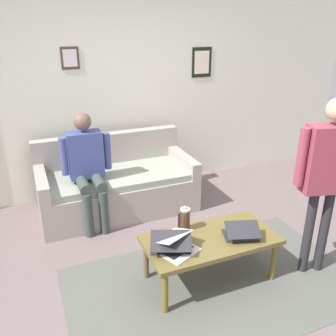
{
  "coord_description": "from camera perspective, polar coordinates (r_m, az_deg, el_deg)",
  "views": [
    {
      "loc": [
        1.24,
        2.34,
        2.18
      ],
      "look_at": [
        -0.05,
        -0.76,
        0.8
      ],
      "focal_mm": 38.43,
      "sensor_mm": 36.0,
      "label": 1
    }
  ],
  "objects": [
    {
      "name": "ground_plane",
      "position": [
        3.43,
        4.33,
        -17.22
      ],
      "size": [
        7.68,
        7.68,
        0.0
      ],
      "primitive_type": "plane",
      "color": "#6C5B5B"
    },
    {
      "name": "area_rug",
      "position": [
        3.39,
        7.3,
        -17.82
      ],
      "size": [
        2.55,
        1.5,
        0.01
      ],
      "primitive_type": "cube",
      "color": "#53564F",
      "rests_on": "ground_plane"
    },
    {
      "name": "back_wall",
      "position": [
        4.78,
        -7.34,
        12.15
      ],
      "size": [
        7.04,
        0.11,
        2.7
      ],
      "color": "silver",
      "rests_on": "ground_plane"
    },
    {
      "name": "couch",
      "position": [
        4.46,
        -8.16,
        -2.76
      ],
      "size": [
        1.84,
        0.88,
        0.88
      ],
      "color": "#9E938B",
      "rests_on": "ground_plane"
    },
    {
      "name": "coffee_table",
      "position": [
        3.23,
        6.74,
        -11.6
      ],
      "size": [
        1.16,
        0.58,
        0.43
      ],
      "color": "brown",
      "rests_on": "ground_plane"
    },
    {
      "name": "laptop_left",
      "position": [
        3.23,
        11.51,
        -10.1
      ],
      "size": [
        0.35,
        0.33,
        0.14
      ],
      "color": "#28282D",
      "rests_on": "coffee_table"
    },
    {
      "name": "laptop_center",
      "position": [
        3.0,
        1.43,
        -12.24
      ],
      "size": [
        0.39,
        0.4,
        0.15
      ],
      "color": "silver",
      "rests_on": "coffee_table"
    },
    {
      "name": "laptop_right",
      "position": [
        3.01,
        0.44,
        -12.07
      ],
      "size": [
        0.41,
        0.39,
        0.15
      ],
      "color": "#28282D",
      "rests_on": "coffee_table"
    },
    {
      "name": "french_press",
      "position": [
        3.23,
        2.7,
        -8.13
      ],
      "size": [
        0.11,
        0.09,
        0.25
      ],
      "color": "#4C3323",
      "rests_on": "coffee_table"
    },
    {
      "name": "person_standing",
      "position": [
        3.29,
        24.01,
        0.11
      ],
      "size": [
        0.57,
        0.28,
        1.62
      ],
      "color": "#272629",
      "rests_on": "ground_plane"
    },
    {
      "name": "person_seated",
      "position": [
        4.02,
        -12.66,
        0.62
      ],
      "size": [
        0.55,
        0.51,
        1.28
      ],
      "color": "#38443E",
      "rests_on": "ground_plane"
    }
  ]
}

